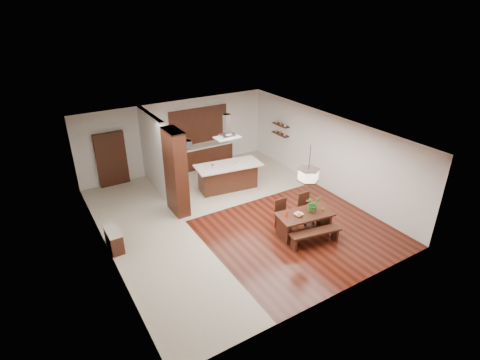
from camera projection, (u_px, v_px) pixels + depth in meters
room_shell at (232, 159)px, 11.57m from camera, size 9.00×9.04×2.92m
tile_hallway at (153, 241)px, 11.18m from camera, size 2.50×9.00×0.01m
tile_kitchen at (228, 179)px, 14.98m from camera, size 5.50×4.00×0.01m
soffit_band at (231, 133)px, 11.21m from camera, size 8.00×9.00×0.02m
partition_pier at (176, 173)px, 12.10m from camera, size 0.45×1.00×2.90m
partition_stub at (154, 152)px, 13.71m from camera, size 0.18×2.40×2.90m
hallway_console at (114, 240)px, 10.70m from camera, size 0.37×0.88×0.63m
hallway_doorway at (112, 159)px, 14.12m from camera, size 1.10×0.20×2.10m
rear_counter at (203, 156)px, 15.95m from camera, size 2.60×0.62×0.95m
kitchen_window at (199, 125)px, 15.59m from camera, size 2.60×0.08×1.50m
shelf_lower at (280, 134)px, 15.67m from camera, size 0.26×0.90×0.04m
shelf_upper at (281, 125)px, 15.49m from camera, size 0.26×0.90×0.04m
dining_table at (304, 219)px, 11.33m from camera, size 1.80×1.08×0.71m
dining_bench at (315, 237)px, 10.96m from camera, size 1.62×0.63×0.45m
dining_chair_left at (284, 215)px, 11.63m from camera, size 0.43×0.43×0.95m
dining_chair_right at (307, 209)px, 11.92m from camera, size 0.45×0.45×0.99m
pendant_lantern at (309, 167)px, 10.57m from camera, size 0.64×0.64×1.31m
foliage_plant at (313, 204)px, 11.29m from camera, size 0.51×0.46×0.49m
fruit_bowl at (299, 215)px, 11.13m from camera, size 0.30×0.30×0.06m
napkin_cone at (287, 213)px, 11.06m from camera, size 0.16×0.16×0.20m
gold_ornament at (323, 210)px, 11.35m from camera, size 0.07×0.07×0.10m
kitchen_island at (228, 176)px, 14.04m from camera, size 2.55×1.37×1.00m
range_hood at (227, 126)px, 13.18m from camera, size 0.90×0.55×0.87m
island_cup at (238, 162)px, 13.89m from camera, size 0.14×0.14×0.11m
microwave at (183, 145)px, 15.30m from camera, size 0.66×0.49×0.33m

